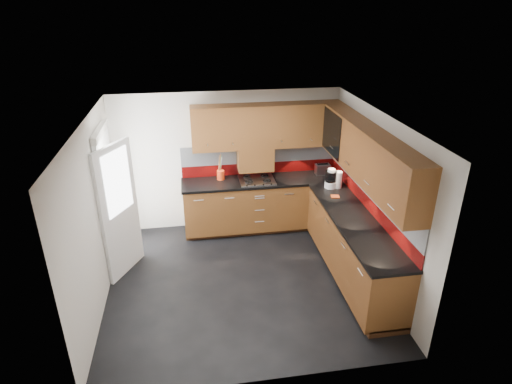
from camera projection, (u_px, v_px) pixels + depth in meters
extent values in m
cube|color=black|center=(243.00, 281.00, 6.25)|extent=(4.00, 3.80, 0.02)
cube|color=white|center=(240.00, 116.00, 5.22)|extent=(4.00, 3.80, 0.10)
cube|color=beige|center=(228.00, 160.00, 7.39)|extent=(4.00, 0.08, 2.64)
cube|color=beige|center=(266.00, 293.00, 4.09)|extent=(4.00, 0.08, 2.64)
cube|color=beige|center=(91.00, 218.00, 5.46)|extent=(0.08, 3.80, 2.64)
cube|color=beige|center=(378.00, 198.00, 6.02)|extent=(0.08, 3.80, 2.64)
cube|color=brown|center=(262.00, 204.00, 7.47)|extent=(2.70, 0.60, 0.95)
cube|color=#5B3215|center=(353.00, 247.00, 6.19)|extent=(0.60, 2.60, 0.95)
cube|color=#452513|center=(262.00, 224.00, 7.67)|extent=(2.70, 0.54, 0.10)
cube|color=#452513|center=(352.00, 271.00, 6.37)|extent=(0.54, 2.60, 0.10)
cube|color=black|center=(262.00, 181.00, 7.27)|extent=(2.72, 0.62, 0.04)
cube|color=black|center=(355.00, 221.00, 5.98)|extent=(0.62, 2.60, 0.04)
cube|color=maroon|center=(260.00, 168.00, 7.49)|extent=(2.70, 0.02, 0.20)
cube|color=#B1B6BA|center=(260.00, 153.00, 7.38)|extent=(2.70, 0.02, 0.34)
cube|color=maroon|center=(368.00, 202.00, 6.26)|extent=(0.02, 3.20, 0.20)
cube|color=#B1B6BA|center=(370.00, 185.00, 6.15)|extent=(0.02, 3.20, 0.34)
cube|color=brown|center=(267.00, 126.00, 7.03)|extent=(2.50, 0.33, 0.72)
cube|color=#5B3215|center=(368.00, 155.00, 5.75)|extent=(0.33, 2.87, 0.72)
cube|color=silver|center=(260.00, 142.00, 6.94)|extent=(1.80, 0.01, 0.16)
cube|color=silver|center=(355.00, 171.00, 5.79)|extent=(0.01, 2.00, 0.16)
cube|color=brown|center=(255.00, 158.00, 7.24)|extent=(0.60, 0.33, 0.40)
cube|color=black|center=(331.00, 133.00, 6.66)|extent=(0.01, 0.80, 0.66)
cube|color=#FFD18C|center=(350.00, 132.00, 6.70)|extent=(0.01, 0.76, 0.64)
cube|color=black|center=(342.00, 131.00, 6.67)|extent=(0.29, 0.76, 0.01)
cylinder|color=black|center=(348.00, 130.00, 6.41)|extent=(0.07, 0.07, 0.16)
cylinder|color=black|center=(345.00, 127.00, 6.54)|extent=(0.07, 0.07, 0.16)
cylinder|color=white|center=(342.00, 124.00, 6.68)|extent=(0.07, 0.07, 0.16)
cylinder|color=black|center=(338.00, 122.00, 6.81)|extent=(0.07, 0.07, 0.16)
cube|color=white|center=(110.00, 200.00, 6.36)|extent=(0.06, 0.95, 2.04)
cube|color=white|center=(120.00, 211.00, 6.08)|extent=(0.42, 0.73, 1.98)
cube|color=white|center=(118.00, 182.00, 5.89)|extent=(0.28, 0.50, 0.90)
cube|color=silver|center=(257.00, 180.00, 7.24)|extent=(0.59, 0.51, 0.02)
torus|color=black|center=(249.00, 182.00, 7.10)|extent=(0.13, 0.13, 0.02)
torus|color=black|center=(267.00, 181.00, 7.14)|extent=(0.13, 0.13, 0.02)
torus|color=black|center=(247.00, 176.00, 7.32)|extent=(0.13, 0.13, 0.02)
torus|color=black|center=(264.00, 175.00, 7.36)|extent=(0.13, 0.13, 0.02)
cube|color=black|center=(259.00, 185.00, 7.01)|extent=(0.45, 0.04, 0.02)
cylinder|color=red|center=(221.00, 175.00, 7.25)|extent=(0.13, 0.13, 0.16)
cylinder|color=brown|center=(220.00, 164.00, 7.19)|extent=(0.06, 0.02, 0.32)
cylinder|color=brown|center=(221.00, 164.00, 7.19)|extent=(0.06, 0.03, 0.30)
cylinder|color=brown|center=(220.00, 163.00, 7.18)|extent=(0.06, 0.04, 0.34)
cylinder|color=brown|center=(221.00, 165.00, 7.19)|extent=(0.05, 0.04, 0.28)
cylinder|color=brown|center=(219.00, 164.00, 7.17)|extent=(0.03, 0.06, 0.31)
cube|color=silver|center=(323.00, 169.00, 7.47)|extent=(0.25, 0.16, 0.17)
cube|color=black|center=(323.00, 164.00, 7.43)|extent=(0.19, 0.03, 0.01)
cube|color=black|center=(322.00, 164.00, 7.46)|extent=(0.19, 0.03, 0.01)
cylinder|color=white|center=(330.00, 184.00, 6.96)|extent=(0.19, 0.19, 0.11)
cylinder|color=black|center=(331.00, 176.00, 6.90)|extent=(0.18, 0.18, 0.17)
cylinder|color=white|center=(332.00, 170.00, 6.85)|extent=(0.13, 0.13, 0.04)
cylinder|color=white|center=(338.00, 180.00, 6.92)|extent=(0.17, 0.17, 0.28)
cube|color=#E34E19|center=(335.00, 196.00, 6.65)|extent=(0.15, 0.13, 0.01)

